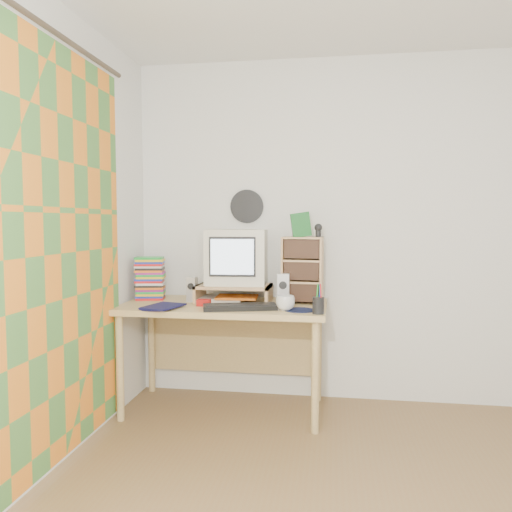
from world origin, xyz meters
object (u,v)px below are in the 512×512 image
(desk, at_px, (226,321))
(keyboard, at_px, (240,307))
(crt_monitor, at_px, (237,257))
(dvd_stack, at_px, (150,280))
(mug, at_px, (285,303))
(diary, at_px, (151,304))
(cd_rack, at_px, (302,270))

(desk, relative_size, keyboard, 2.96)
(crt_monitor, bearing_deg, dvd_stack, 179.25)
(crt_monitor, distance_m, mug, 0.58)
(mug, bearing_deg, crt_monitor, 138.47)
(desk, relative_size, crt_monitor, 3.41)
(crt_monitor, height_order, diary, crt_monitor)
(keyboard, bearing_deg, cd_rack, 23.42)
(crt_monitor, height_order, dvd_stack, crt_monitor)
(desk, bearing_deg, keyboard, -60.32)
(desk, xyz_separation_m, dvd_stack, (-0.58, 0.05, 0.27))
(crt_monitor, height_order, mug, crt_monitor)
(cd_rack, bearing_deg, mug, -102.09)
(keyboard, relative_size, mug, 3.91)
(keyboard, distance_m, diary, 0.60)
(keyboard, relative_size, dvd_stack, 1.70)
(desk, xyz_separation_m, keyboard, (0.15, -0.26, 0.15))
(crt_monitor, bearing_deg, desk, -128.82)
(cd_rack, height_order, diary, cd_rack)
(cd_rack, relative_size, mug, 3.81)
(desk, bearing_deg, dvd_stack, 174.96)
(crt_monitor, bearing_deg, cd_rack, -8.20)
(dvd_stack, height_order, diary, dvd_stack)
(desk, distance_m, cd_rack, 0.65)
(mug, bearing_deg, desk, 150.39)
(dvd_stack, bearing_deg, keyboard, -34.84)
(dvd_stack, distance_m, mug, 1.07)
(desk, xyz_separation_m, cd_rack, (0.53, 0.05, 0.37))
(dvd_stack, bearing_deg, mug, -28.07)
(dvd_stack, distance_m, cd_rack, 1.11)
(crt_monitor, relative_size, dvd_stack, 1.47)
(desk, bearing_deg, crt_monitor, 55.17)
(crt_monitor, xyz_separation_m, mug, (0.38, -0.34, -0.27))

